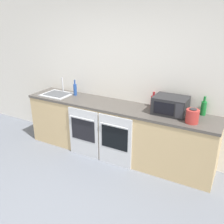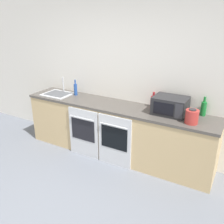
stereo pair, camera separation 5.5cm
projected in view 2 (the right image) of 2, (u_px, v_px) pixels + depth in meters
The scene contains 10 objects.
wall_back at pixel (125, 77), 4.17m from camera, with size 10.00×0.06×2.60m.
counter_back at pixel (116, 130), 4.22m from camera, with size 3.28×0.62×0.91m.
oven_left at pixel (84, 133), 4.17m from camera, with size 0.57×0.06×0.85m.
oven_right at pixel (115, 141), 3.90m from camera, with size 0.57×0.06×0.85m.
microwave at pixel (170, 106), 3.65m from camera, with size 0.49×0.37×0.26m.
bottle_green at pixel (204, 108), 3.60m from camera, with size 0.08×0.08×0.28m.
bottle_blue at pixel (76, 89), 4.51m from camera, with size 0.06×0.06×0.29m.
bottle_red at pixel (153, 101), 3.92m from camera, with size 0.08×0.08×0.25m.
kettle at pixel (192, 117), 3.34m from camera, with size 0.18×0.18×0.20m.
sink at pixel (58, 94), 4.58m from camera, with size 0.51×0.43×0.29m.
Camera 2 is at (1.83, -1.49, 2.28)m, focal length 40.00 mm.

